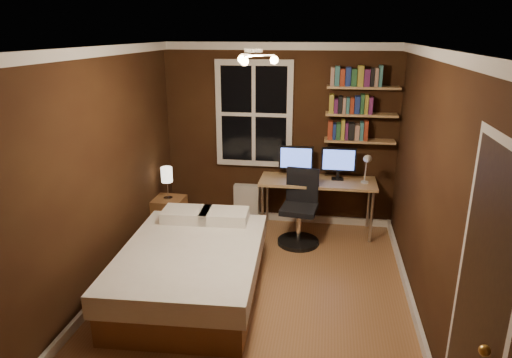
# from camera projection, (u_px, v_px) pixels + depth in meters

# --- Properties ---
(floor) EXTENTS (4.20, 4.20, 0.00)m
(floor) POSITION_uv_depth(u_px,v_px,m) (255.00, 298.00, 4.73)
(floor) COLOR brown
(floor) RESTS_ON ground
(wall_back) EXTENTS (3.20, 0.04, 2.50)m
(wall_back) POSITION_uv_depth(u_px,v_px,m) (279.00, 136.00, 6.32)
(wall_back) COLOR black
(wall_back) RESTS_ON ground
(wall_left) EXTENTS (0.04, 4.20, 2.50)m
(wall_left) POSITION_uv_depth(u_px,v_px,m) (99.00, 176.00, 4.58)
(wall_left) COLOR black
(wall_left) RESTS_ON ground
(wall_right) EXTENTS (0.04, 4.20, 2.50)m
(wall_right) POSITION_uv_depth(u_px,v_px,m) (430.00, 193.00, 4.11)
(wall_right) COLOR black
(wall_right) RESTS_ON ground
(ceiling) EXTENTS (3.20, 4.20, 0.02)m
(ceiling) POSITION_uv_depth(u_px,v_px,m) (255.00, 48.00, 3.96)
(ceiling) COLOR white
(ceiling) RESTS_ON wall_back
(window) EXTENTS (1.06, 0.06, 1.46)m
(window) POSITION_uv_depth(u_px,v_px,m) (254.00, 114.00, 6.24)
(window) COLOR silver
(window) RESTS_ON wall_back
(door) EXTENTS (0.03, 0.82, 2.05)m
(door) POSITION_uv_depth(u_px,v_px,m) (477.00, 315.00, 2.72)
(door) COLOR black
(door) RESTS_ON ground
(door_knob) EXTENTS (0.06, 0.06, 0.06)m
(door_knob) POSITION_uv_depth(u_px,v_px,m) (485.00, 351.00, 2.45)
(door_knob) COLOR gold
(door_knob) RESTS_ON door
(ceiling_fixture) EXTENTS (0.44, 0.44, 0.18)m
(ceiling_fixture) POSITION_uv_depth(u_px,v_px,m) (253.00, 60.00, 3.89)
(ceiling_fixture) COLOR beige
(ceiling_fixture) RESTS_ON ceiling
(bookshelf_lower) EXTENTS (0.92, 0.22, 0.03)m
(bookshelf_lower) POSITION_uv_depth(u_px,v_px,m) (359.00, 141.00, 6.04)
(bookshelf_lower) COLOR #AB7E53
(bookshelf_lower) RESTS_ON wall_back
(books_row_lower) EXTENTS (0.54, 0.16, 0.23)m
(books_row_lower) POSITION_uv_depth(u_px,v_px,m) (360.00, 131.00, 6.00)
(books_row_lower) COLOR maroon
(books_row_lower) RESTS_ON bookshelf_lower
(bookshelf_middle) EXTENTS (0.92, 0.22, 0.03)m
(bookshelf_middle) POSITION_uv_depth(u_px,v_px,m) (361.00, 115.00, 5.93)
(bookshelf_middle) COLOR #AB7E53
(bookshelf_middle) RESTS_ON wall_back
(books_row_middle) EXTENTS (0.60, 0.16, 0.23)m
(books_row_middle) POSITION_uv_depth(u_px,v_px,m) (362.00, 105.00, 5.89)
(books_row_middle) COLOR navy
(books_row_middle) RESTS_ON bookshelf_middle
(bookshelf_upper) EXTENTS (0.92, 0.22, 0.03)m
(bookshelf_upper) POSITION_uv_depth(u_px,v_px,m) (363.00, 87.00, 5.83)
(bookshelf_upper) COLOR #AB7E53
(bookshelf_upper) RESTS_ON wall_back
(books_row_upper) EXTENTS (0.60, 0.16, 0.23)m
(books_row_upper) POSITION_uv_depth(u_px,v_px,m) (364.00, 77.00, 5.79)
(books_row_upper) COLOR #24552E
(books_row_upper) RESTS_ON bookshelf_upper
(bed) EXTENTS (1.49, 2.00, 0.66)m
(bed) POSITION_uv_depth(u_px,v_px,m) (192.00, 269.00, 4.74)
(bed) COLOR brown
(bed) RESTS_ON ground
(nightstand) EXTENTS (0.41, 0.41, 0.50)m
(nightstand) POSITION_uv_depth(u_px,v_px,m) (169.00, 216.00, 6.18)
(nightstand) COLOR brown
(nightstand) RESTS_ON ground
(bedside_lamp) EXTENTS (0.15, 0.15, 0.44)m
(bedside_lamp) POSITION_uv_depth(u_px,v_px,m) (167.00, 183.00, 6.04)
(bedside_lamp) COLOR beige
(bedside_lamp) RESTS_ON nightstand
(radiator) EXTENTS (0.36, 0.13, 0.54)m
(radiator) POSITION_uv_depth(u_px,v_px,m) (247.00, 203.00, 6.59)
(radiator) COLOR beige
(radiator) RESTS_ON ground
(desk) EXTENTS (1.55, 0.58, 0.73)m
(desk) POSITION_uv_depth(u_px,v_px,m) (318.00, 184.00, 6.12)
(desk) COLOR #AB7E53
(desk) RESTS_ON ground
(monitor_left) EXTENTS (0.46, 0.12, 0.44)m
(monitor_left) POSITION_uv_depth(u_px,v_px,m) (296.00, 162.00, 6.15)
(monitor_left) COLOR black
(monitor_left) RESTS_ON desk
(monitor_right) EXTENTS (0.46, 0.12, 0.44)m
(monitor_right) POSITION_uv_depth(u_px,v_px,m) (338.00, 164.00, 6.07)
(monitor_right) COLOR black
(monitor_right) RESTS_ON desk
(desk_lamp) EXTENTS (0.14, 0.32, 0.44)m
(desk_lamp) POSITION_uv_depth(u_px,v_px,m) (366.00, 169.00, 5.85)
(desk_lamp) COLOR silver
(desk_lamp) RESTS_ON desk
(office_chair) EXTENTS (0.53, 0.53, 0.97)m
(office_chair) POSITION_uv_depth(u_px,v_px,m) (300.00, 216.00, 5.87)
(office_chair) COLOR black
(office_chair) RESTS_ON ground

